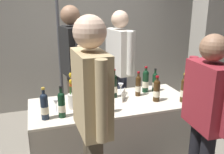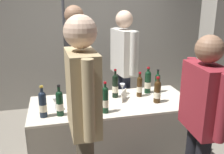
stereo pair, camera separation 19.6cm
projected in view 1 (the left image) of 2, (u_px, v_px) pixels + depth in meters
name	position (u px, v px, depth m)	size (l,w,h in m)	color
back_partition	(80.00, 21.00, 4.23)	(6.90, 0.12, 3.02)	#9E998E
concrete_pillar	(208.00, 28.00, 3.94)	(0.38, 0.38, 2.84)	gray
tasting_table	(112.00, 119.00, 2.88)	(1.83, 0.78, 0.72)	beige
featured_wine_bottle	(107.00, 100.00, 2.51)	(0.07, 0.07, 0.33)	black
display_bottle_0	(44.00, 106.00, 2.37)	(0.08, 0.08, 0.33)	#192333
display_bottle_1	(184.00, 90.00, 2.79)	(0.07, 0.07, 0.34)	#38230F
display_bottle_2	(81.00, 88.00, 2.84)	(0.07, 0.07, 0.35)	black
display_bottle_3	(146.00, 81.00, 3.10)	(0.08, 0.08, 0.33)	black
display_bottle_4	(62.00, 104.00, 2.42)	(0.07, 0.07, 0.32)	black
display_bottle_5	(157.00, 90.00, 2.81)	(0.08, 0.08, 0.30)	#38230F
display_bottle_6	(114.00, 86.00, 2.93)	(0.07, 0.07, 0.35)	black
display_bottle_7	(155.00, 82.00, 3.14)	(0.07, 0.07, 0.30)	black
display_bottle_8	(138.00, 85.00, 2.98)	(0.07, 0.07, 0.30)	#38230F
wine_glass_near_vendor	(92.00, 101.00, 2.60)	(0.08, 0.08, 0.14)	silver
wine_glass_mid	(56.00, 103.00, 2.54)	(0.06, 0.06, 0.14)	silver
wine_glass_near_taster	(121.00, 86.00, 3.05)	(0.07, 0.07, 0.13)	silver
flower_vase	(72.00, 98.00, 2.63)	(0.10, 0.10, 0.39)	silver
brochure_stand	(123.00, 95.00, 2.87)	(0.18, 0.01, 0.12)	silver
vendor_presenter	(72.00, 61.00, 3.24)	(0.28, 0.58, 1.78)	#4C4233
vendor_assistant	(120.00, 60.00, 3.45)	(0.27, 0.64, 1.72)	#2D3347
taster_foreground_right	(92.00, 107.00, 1.87)	(0.24, 0.60, 1.74)	#4C4233
taster_foreground_left	(206.00, 110.00, 2.08)	(0.24, 0.59, 1.59)	black
booth_signpost	(58.00, 29.00, 3.54)	(0.52, 0.04, 2.38)	#47474C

